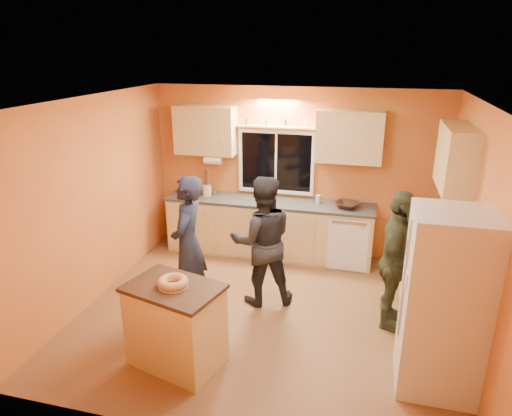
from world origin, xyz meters
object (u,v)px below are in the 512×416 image
(person_right, at_px, (396,261))
(refrigerator, at_px, (444,303))
(person_left, at_px, (188,243))
(island, at_px, (176,324))
(person_center, at_px, (262,241))

(person_right, bearing_deg, refrigerator, -144.40)
(person_left, xyz_separation_m, person_right, (2.48, 0.16, -0.02))
(refrigerator, height_order, island, refrigerator)
(person_left, bearing_deg, person_center, 106.28)
(island, bearing_deg, refrigerator, 22.59)
(refrigerator, bearing_deg, person_right, 112.69)
(person_left, bearing_deg, refrigerator, 70.54)
(refrigerator, xyz_separation_m, person_left, (-2.87, 0.77, -0.04))
(refrigerator, xyz_separation_m, person_right, (-0.39, 0.93, -0.06))
(person_center, bearing_deg, island, 47.41)
(person_center, distance_m, person_right, 1.62)
(person_left, xyz_separation_m, person_center, (0.86, 0.33, -0.01))
(refrigerator, bearing_deg, person_left, 164.96)
(person_center, relative_size, person_right, 1.01)
(refrigerator, distance_m, person_center, 2.28)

